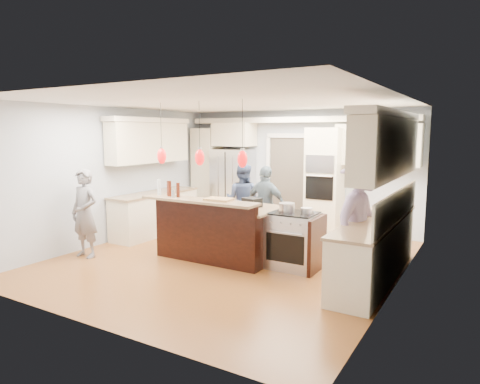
% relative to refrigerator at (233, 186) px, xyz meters
% --- Properties ---
extents(ground_plane, '(6.00, 6.00, 0.00)m').
position_rel_refrigerator_xyz_m(ground_plane, '(1.55, -2.64, -0.90)').
color(ground_plane, '#A95D2E').
rests_on(ground_plane, ground).
extents(room_shell, '(5.54, 6.04, 2.72)m').
position_rel_refrigerator_xyz_m(room_shell, '(1.55, -2.64, 0.92)').
color(room_shell, '#B2BCC6').
rests_on(room_shell, ground).
extents(refrigerator, '(0.90, 0.70, 1.80)m').
position_rel_refrigerator_xyz_m(refrigerator, '(0.00, 0.00, 0.00)').
color(refrigerator, '#B7B7BC').
rests_on(refrigerator, ground).
extents(oven_column, '(0.72, 0.69, 2.30)m').
position_rel_refrigerator_xyz_m(oven_column, '(2.30, 0.03, 0.25)').
color(oven_column, beige).
rests_on(oven_column, ground).
extents(back_upper_cabinets, '(5.30, 0.61, 2.54)m').
position_rel_refrigerator_xyz_m(back_upper_cabinets, '(0.80, 0.12, 0.77)').
color(back_upper_cabinets, beige).
rests_on(back_upper_cabinets, ground).
extents(right_counter_run, '(0.64, 3.10, 2.51)m').
position_rel_refrigerator_xyz_m(right_counter_run, '(3.99, -2.34, 0.16)').
color(right_counter_run, beige).
rests_on(right_counter_run, ground).
extents(left_cabinets, '(0.64, 2.30, 2.51)m').
position_rel_refrigerator_xyz_m(left_cabinets, '(-0.89, -1.84, 0.16)').
color(left_cabinets, beige).
rests_on(left_cabinets, ground).
extents(kitchen_island, '(2.10, 1.46, 1.12)m').
position_rel_refrigerator_xyz_m(kitchen_island, '(1.30, -2.57, -0.41)').
color(kitchen_island, black).
rests_on(kitchen_island, ground).
extents(island_range, '(0.82, 0.71, 0.92)m').
position_rel_refrigerator_xyz_m(island_range, '(2.71, -2.49, -0.44)').
color(island_range, '#B7B7BC').
rests_on(island_range, ground).
extents(pendant_lights, '(1.75, 0.15, 1.03)m').
position_rel_refrigerator_xyz_m(pendant_lights, '(1.30, -3.15, 0.90)').
color(pendant_lights, black).
rests_on(pendant_lights, ground).
extents(person_bar_end, '(0.58, 0.38, 1.57)m').
position_rel_refrigerator_xyz_m(person_bar_end, '(-0.75, -3.79, -0.12)').
color(person_bar_end, slate).
rests_on(person_bar_end, ground).
extents(person_far_left, '(0.84, 0.71, 1.55)m').
position_rel_refrigerator_xyz_m(person_far_left, '(0.87, -1.04, -0.12)').
color(person_far_left, '#344365').
rests_on(person_far_left, ground).
extents(person_far_right, '(0.95, 0.47, 1.56)m').
position_rel_refrigerator_xyz_m(person_far_right, '(1.62, -1.42, -0.12)').
color(person_far_right, slate).
rests_on(person_far_right, ground).
extents(person_range_side, '(0.91, 1.33, 1.89)m').
position_rel_refrigerator_xyz_m(person_range_side, '(3.80, -2.57, 0.04)').
color(person_range_side, gray).
rests_on(person_range_side, ground).
extents(floor_rug, '(0.72, 1.03, 0.01)m').
position_rel_refrigerator_xyz_m(floor_rug, '(3.73, -2.44, -0.89)').
color(floor_rug, olive).
rests_on(floor_rug, ground).
extents(water_bottle, '(0.08, 0.08, 0.27)m').
position_rel_refrigerator_xyz_m(water_bottle, '(0.41, -3.13, 0.36)').
color(water_bottle, silver).
rests_on(water_bottle, kitchen_island).
extents(beer_bottle_a, '(0.07, 0.07, 0.26)m').
position_rel_refrigerator_xyz_m(beer_bottle_a, '(0.61, -3.12, 0.35)').
color(beer_bottle_a, '#491A0D').
rests_on(beer_bottle_a, kitchen_island).
extents(beer_bottle_b, '(0.07, 0.07, 0.24)m').
position_rel_refrigerator_xyz_m(beer_bottle_b, '(0.86, -3.17, 0.34)').
color(beer_bottle_b, '#491A0D').
rests_on(beer_bottle_b, kitchen_island).
extents(beer_bottle_c, '(0.09, 0.09, 0.27)m').
position_rel_refrigerator_xyz_m(beer_bottle_c, '(0.67, -3.17, 0.35)').
color(beer_bottle_c, '#491A0D').
rests_on(beer_bottle_c, kitchen_island).
extents(drink_can, '(0.09, 0.09, 0.13)m').
position_rel_refrigerator_xyz_m(drink_can, '(0.83, -3.26, 0.28)').
color(drink_can, '#B7B7BC').
rests_on(drink_can, kitchen_island).
extents(cutting_board, '(0.45, 0.34, 0.03)m').
position_rel_refrigerator_xyz_m(cutting_board, '(1.64, -3.11, 0.24)').
color(cutting_board, tan).
rests_on(cutting_board, kitchen_island).
extents(pot_large, '(0.26, 0.26, 0.15)m').
position_rel_refrigerator_xyz_m(pot_large, '(2.56, -2.51, 0.09)').
color(pot_large, '#B7B7BC').
rests_on(pot_large, island_range).
extents(pot_small, '(0.19, 0.19, 0.09)m').
position_rel_refrigerator_xyz_m(pot_small, '(2.89, -2.47, 0.07)').
color(pot_small, '#B7B7BC').
rests_on(pot_small, island_range).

